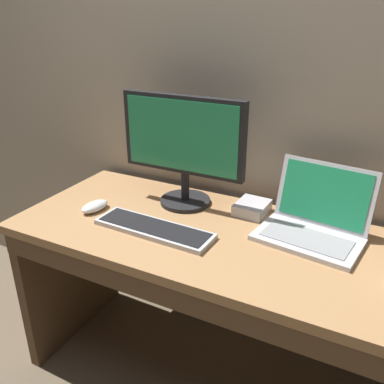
# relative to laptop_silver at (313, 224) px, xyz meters

# --- Properties ---
(ground_plane) EXTENTS (14.00, 14.00, 0.00)m
(ground_plane) POSITION_rel_laptop_silver_xyz_m (-0.33, -0.13, -0.76)
(ground_plane) COLOR brown
(back_wall) EXTENTS (3.84, 0.04, 2.64)m
(back_wall) POSITION_rel_laptop_silver_xyz_m (-0.33, 0.25, 0.56)
(back_wall) COLOR #ADA38E
(back_wall) RESTS_ON ground
(desk) EXTENTS (1.47, 0.63, 0.72)m
(desk) POSITION_rel_laptop_silver_xyz_m (-0.33, -0.14, -0.25)
(desk) COLOR #A87A4C
(desk) RESTS_ON ground
(laptop_silver) EXTENTS (0.38, 0.31, 0.24)m
(laptop_silver) POSITION_rel_laptop_silver_xyz_m (0.00, 0.00, 0.00)
(laptop_silver) COLOR silver
(laptop_silver) RESTS_ON desk
(external_monitor) EXTENTS (0.51, 0.21, 0.44)m
(external_monitor) POSITION_rel_laptop_silver_xyz_m (-0.52, 0.03, 0.21)
(external_monitor) COLOR black
(external_monitor) RESTS_ON desk
(wired_keyboard) EXTENTS (0.45, 0.15, 0.02)m
(wired_keyboard) POSITION_rel_laptop_silver_xyz_m (-0.51, -0.22, -0.04)
(wired_keyboard) COLOR #BCBCC1
(wired_keyboard) RESTS_ON desk
(computer_mouse) EXTENTS (0.09, 0.13, 0.04)m
(computer_mouse) POSITION_rel_laptop_silver_xyz_m (-0.81, -0.18, -0.03)
(computer_mouse) COLOR white
(computer_mouse) RESTS_ON desk
(external_drive_box) EXTENTS (0.12, 0.14, 0.04)m
(external_drive_box) POSITION_rel_laptop_silver_xyz_m (-0.25, 0.08, -0.03)
(external_drive_box) COLOR silver
(external_drive_box) RESTS_ON desk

